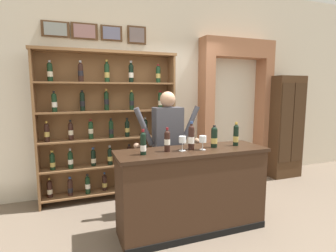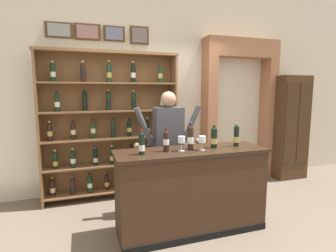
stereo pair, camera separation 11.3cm
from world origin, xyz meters
name	(u,v)px [view 1 (the left image)]	position (x,y,z in m)	size (l,w,h in m)	color
ground_plane	(184,231)	(0.00, 0.00, -0.01)	(14.00, 14.00, 0.02)	#6B5B4C
back_wall	(144,86)	(0.00, 1.70, 1.75)	(12.00, 0.19, 3.50)	beige
wine_shelf	(109,125)	(-0.66, 1.34, 1.15)	(2.08, 0.31, 2.24)	brown
archway_doorway	(233,102)	(1.70, 1.56, 1.46)	(1.45, 0.45, 2.59)	#9E6647
side_cabinet	(284,127)	(2.67, 1.26, 0.97)	(0.61, 0.44, 1.94)	#422B19
tasting_counter	(192,190)	(0.10, 0.00, 0.49)	(1.79, 0.57, 0.99)	#382316
shopkeeper	(168,140)	(0.00, 0.55, 1.01)	(0.95, 0.22, 1.66)	#2D3347
tasting_bottle_bianco	(143,143)	(-0.50, -0.05, 1.11)	(0.07, 0.07, 0.27)	black
tasting_bottle_prosecco	(167,140)	(-0.21, 0.01, 1.12)	(0.07, 0.07, 0.27)	black
tasting_bottle_super_tuscan	(191,137)	(0.09, 0.00, 1.14)	(0.07, 0.07, 0.33)	black
tasting_bottle_vin_santo	(214,137)	(0.39, 0.01, 1.12)	(0.08, 0.08, 0.27)	black
tasting_bottle_riserva	(236,135)	(0.70, 0.01, 1.12)	(0.07, 0.07, 0.29)	black
wine_glass_spare	(203,140)	(0.20, -0.06, 1.11)	(0.08, 0.08, 0.17)	silver
wine_glass_right	(182,140)	(-0.04, -0.03, 1.11)	(0.08, 0.08, 0.17)	silver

